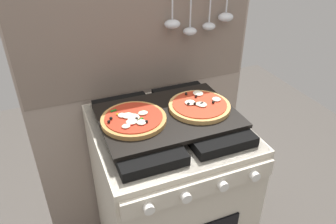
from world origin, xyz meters
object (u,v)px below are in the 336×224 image
(baking_tray, at_px, (168,116))
(pizza_right, at_px, (199,106))
(stove, at_px, (168,198))
(pizza_left, at_px, (134,119))

(baking_tray, distance_m, pizza_right, 0.14)
(stove, relative_size, pizza_left, 3.57)
(stove, distance_m, pizza_right, 0.50)
(baking_tray, height_order, pizza_right, pizza_right)
(pizza_right, bearing_deg, baking_tray, 178.05)
(baking_tray, distance_m, pizza_left, 0.14)
(baking_tray, relative_size, pizza_left, 2.14)
(stove, distance_m, pizza_left, 0.50)
(baking_tray, xyz_separation_m, pizza_left, (-0.14, -0.00, 0.02))
(pizza_left, bearing_deg, stove, 0.07)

